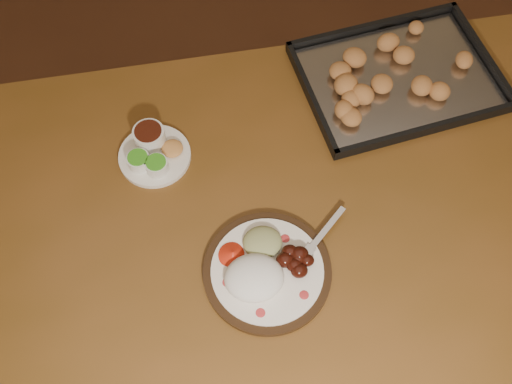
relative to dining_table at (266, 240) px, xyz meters
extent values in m
plane|color=#58321E|center=(0.04, -0.08, -0.65)|extent=(4.00, 4.00, 0.00)
cube|color=brown|center=(0.00, 0.00, 0.08)|extent=(1.57, 1.01, 0.04)
cylinder|color=#513618|center=(-0.71, 0.33, -0.30)|extent=(0.07, 0.07, 0.71)
cylinder|color=#513618|center=(0.65, 0.43, -0.30)|extent=(0.07, 0.07, 0.71)
cylinder|color=black|center=(-0.01, -0.11, 0.10)|extent=(0.25, 0.25, 0.01)
cylinder|color=white|center=(-0.01, -0.11, 0.11)|extent=(0.22, 0.22, 0.01)
ellipsoid|color=red|center=(-0.03, -0.19, 0.12)|extent=(0.02, 0.02, 0.00)
ellipsoid|color=red|center=(0.05, -0.17, 0.12)|extent=(0.02, 0.02, 0.00)
ellipsoid|color=red|center=(0.03, -0.05, 0.12)|extent=(0.02, 0.02, 0.00)
ellipsoid|color=red|center=(-0.09, -0.13, 0.12)|extent=(0.02, 0.02, 0.00)
ellipsoid|color=white|center=(-0.04, -0.13, 0.13)|extent=(0.14, 0.14, 0.05)
ellipsoid|color=#3F1209|center=(0.04, -0.11, 0.13)|extent=(0.03, 0.03, 0.02)
ellipsoid|color=#3F1209|center=(0.05, -0.09, 0.13)|extent=(0.03, 0.03, 0.02)
ellipsoid|color=#3F1209|center=(0.03, -0.08, 0.13)|extent=(0.03, 0.03, 0.02)
ellipsoid|color=#3F1209|center=(0.06, -0.10, 0.13)|extent=(0.03, 0.03, 0.02)
ellipsoid|color=#3F1209|center=(0.02, -0.10, 0.13)|extent=(0.03, 0.03, 0.02)
ellipsoid|color=#3F1209|center=(0.05, -0.10, 0.13)|extent=(0.03, 0.03, 0.02)
ellipsoid|color=#3F1209|center=(0.05, -0.12, 0.13)|extent=(0.03, 0.03, 0.02)
ellipsoid|color=tan|center=(-0.02, -0.06, 0.12)|extent=(0.10, 0.10, 0.03)
cone|color=red|center=(-0.07, -0.08, 0.12)|extent=(0.08, 0.08, 0.02)
cube|color=silver|center=(0.11, -0.04, 0.12)|extent=(0.09, 0.09, 0.00)
cube|color=silver|center=(0.07, -0.09, 0.12)|extent=(0.04, 0.04, 0.00)
cylinder|color=silver|center=(0.06, -0.11, 0.12)|extent=(0.02, 0.02, 0.00)
cylinder|color=silver|center=(0.06, -0.10, 0.12)|extent=(0.02, 0.02, 0.00)
cylinder|color=silver|center=(0.05, -0.10, 0.12)|extent=(0.02, 0.02, 0.00)
cylinder|color=silver|center=(0.05, -0.09, 0.12)|extent=(0.02, 0.02, 0.00)
cylinder|color=white|center=(-0.22, 0.17, 0.10)|extent=(0.15, 0.15, 0.01)
cylinder|color=white|center=(-0.25, 0.15, 0.12)|extent=(0.05, 0.05, 0.03)
cylinder|color=#3D9C1F|center=(-0.25, 0.15, 0.14)|extent=(0.04, 0.04, 0.00)
cylinder|color=white|center=(-0.21, 0.14, 0.12)|extent=(0.05, 0.05, 0.03)
cylinder|color=#3D9C1F|center=(-0.21, 0.14, 0.14)|extent=(0.04, 0.04, 0.00)
cylinder|color=white|center=(-0.23, 0.21, 0.13)|extent=(0.07, 0.07, 0.04)
cylinder|color=#39130A|center=(-0.23, 0.21, 0.15)|extent=(0.06, 0.06, 0.00)
ellipsoid|color=#D4934A|center=(-0.18, 0.18, 0.12)|extent=(0.05, 0.05, 0.02)
cube|color=black|center=(0.34, 0.33, 0.10)|extent=(0.49, 0.40, 0.01)
cube|color=black|center=(0.31, 0.48, 0.12)|extent=(0.43, 0.10, 0.02)
cube|color=black|center=(0.37, 0.17, 0.12)|extent=(0.43, 0.10, 0.02)
cube|color=black|center=(0.55, 0.37, 0.12)|extent=(0.08, 0.32, 0.02)
cube|color=black|center=(0.13, 0.28, 0.12)|extent=(0.08, 0.32, 0.02)
cube|color=silver|center=(0.34, 0.33, 0.11)|extent=(0.46, 0.37, 0.00)
ellipsoid|color=#B87640|center=(0.39, 0.34, 0.13)|extent=(0.05, 0.05, 0.03)
ellipsoid|color=#B87640|center=(0.44, 0.38, 0.13)|extent=(0.06, 0.06, 0.03)
ellipsoid|color=#B87640|center=(0.37, 0.41, 0.13)|extent=(0.07, 0.07, 0.03)
ellipsoid|color=#B87640|center=(0.36, 0.38, 0.13)|extent=(0.06, 0.06, 0.03)
ellipsoid|color=#B87640|center=(0.30, 0.40, 0.13)|extent=(0.06, 0.06, 0.03)
ellipsoid|color=#B87640|center=(0.30, 0.35, 0.13)|extent=(0.07, 0.07, 0.03)
ellipsoid|color=#B87640|center=(0.23, 0.34, 0.13)|extent=(0.06, 0.06, 0.03)
ellipsoid|color=#B87640|center=(0.27, 0.31, 0.13)|extent=(0.05, 0.05, 0.03)
ellipsoid|color=#B87640|center=(0.22, 0.28, 0.13)|extent=(0.06, 0.06, 0.03)
ellipsoid|color=#B87640|center=(0.30, 0.25, 0.13)|extent=(0.07, 0.07, 0.03)
ellipsoid|color=#B87640|center=(0.34, 0.29, 0.13)|extent=(0.06, 0.06, 0.03)
ellipsoid|color=#B87640|center=(0.38, 0.27, 0.13)|extent=(0.06, 0.06, 0.03)
ellipsoid|color=#B87640|center=(0.40, 0.26, 0.13)|extent=(0.07, 0.07, 0.03)
ellipsoid|color=#B87640|center=(0.47, 0.33, 0.13)|extent=(0.06, 0.06, 0.03)
camera|label=1|loc=(-0.07, -0.48, 1.14)|focal=40.00mm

